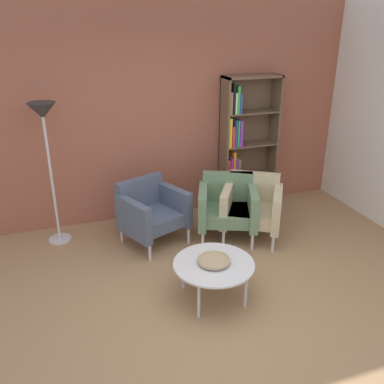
{
  "coord_description": "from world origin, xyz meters",
  "views": [
    {
      "loc": [
        -1.24,
        -2.89,
        2.61
      ],
      "look_at": [
        0.03,
        0.84,
        0.95
      ],
      "focal_mm": 38.86,
      "sensor_mm": 36.0,
      "label": 1
    }
  ],
  "objects_px": {
    "bookshelf_tall": "(242,147)",
    "floor_lamp_torchiere": "(45,128)",
    "decorative_bowl": "(214,260)",
    "coffee_table_low": "(214,266)",
    "armchair_near_window": "(227,206)",
    "armchair_by_bookshelf": "(252,206)",
    "armchair_spare_guest": "(151,211)"
  },
  "relations": [
    {
      "from": "bookshelf_tall",
      "to": "decorative_bowl",
      "type": "height_order",
      "value": "bookshelf_tall"
    },
    {
      "from": "armchair_near_window",
      "to": "floor_lamp_torchiere",
      "type": "relative_size",
      "value": 0.52
    },
    {
      "from": "floor_lamp_torchiere",
      "to": "decorative_bowl",
      "type": "bearing_deg",
      "value": -50.48
    },
    {
      "from": "bookshelf_tall",
      "to": "coffee_table_low",
      "type": "bearing_deg",
      "value": -121.51
    },
    {
      "from": "decorative_bowl",
      "to": "floor_lamp_torchiere",
      "type": "distance_m",
      "value": 2.44
    },
    {
      "from": "coffee_table_low",
      "to": "decorative_bowl",
      "type": "height_order",
      "value": "decorative_bowl"
    },
    {
      "from": "decorative_bowl",
      "to": "floor_lamp_torchiere",
      "type": "relative_size",
      "value": 0.18
    },
    {
      "from": "armchair_near_window",
      "to": "armchair_by_bookshelf",
      "type": "relative_size",
      "value": 0.96
    },
    {
      "from": "armchair_spare_guest",
      "to": "armchair_by_bookshelf",
      "type": "height_order",
      "value": "same"
    },
    {
      "from": "armchair_spare_guest",
      "to": "floor_lamp_torchiere",
      "type": "height_order",
      "value": "floor_lamp_torchiere"
    },
    {
      "from": "bookshelf_tall",
      "to": "armchair_by_bookshelf",
      "type": "relative_size",
      "value": 2.03
    },
    {
      "from": "coffee_table_low",
      "to": "armchair_near_window",
      "type": "height_order",
      "value": "armchair_near_window"
    },
    {
      "from": "armchair_spare_guest",
      "to": "armchair_near_window",
      "type": "relative_size",
      "value": 1.01
    },
    {
      "from": "coffee_table_low",
      "to": "armchair_by_bookshelf",
      "type": "distance_m",
      "value": 1.41
    },
    {
      "from": "decorative_bowl",
      "to": "armchair_by_bookshelf",
      "type": "bearing_deg",
      "value": 48.5
    },
    {
      "from": "armchair_spare_guest",
      "to": "armchair_near_window",
      "type": "height_order",
      "value": "same"
    },
    {
      "from": "decorative_bowl",
      "to": "armchair_by_bookshelf",
      "type": "height_order",
      "value": "armchair_by_bookshelf"
    },
    {
      "from": "coffee_table_low",
      "to": "armchair_spare_guest",
      "type": "relative_size",
      "value": 0.88
    },
    {
      "from": "decorative_bowl",
      "to": "coffee_table_low",
      "type": "bearing_deg",
      "value": -116.57
    },
    {
      "from": "bookshelf_tall",
      "to": "floor_lamp_torchiere",
      "type": "bearing_deg",
      "value": -175.3
    },
    {
      "from": "bookshelf_tall",
      "to": "armchair_by_bookshelf",
      "type": "xyz_separation_m",
      "value": [
        -0.25,
        -0.87,
        -0.5
      ]
    },
    {
      "from": "armchair_spare_guest",
      "to": "coffee_table_low",
      "type": "bearing_deg",
      "value": -100.28
    },
    {
      "from": "bookshelf_tall",
      "to": "decorative_bowl",
      "type": "relative_size",
      "value": 5.94
    },
    {
      "from": "armchair_near_window",
      "to": "bookshelf_tall",
      "type": "bearing_deg",
      "value": 76.5
    },
    {
      "from": "decorative_bowl",
      "to": "armchair_by_bookshelf",
      "type": "xyz_separation_m",
      "value": [
        0.93,
        1.06,
        -0.02
      ]
    },
    {
      "from": "armchair_near_window",
      "to": "floor_lamp_torchiere",
      "type": "xyz_separation_m",
      "value": [
        -2.06,
        0.56,
        1.03
      ]
    },
    {
      "from": "coffee_table_low",
      "to": "armchair_by_bookshelf",
      "type": "bearing_deg",
      "value": 48.5
    },
    {
      "from": "bookshelf_tall",
      "to": "armchair_near_window",
      "type": "height_order",
      "value": "bookshelf_tall"
    },
    {
      "from": "armchair_spare_guest",
      "to": "armchair_by_bookshelf",
      "type": "xyz_separation_m",
      "value": [
        1.24,
        -0.27,
        0.0
      ]
    },
    {
      "from": "armchair_by_bookshelf",
      "to": "decorative_bowl",
      "type": "bearing_deg",
      "value": -99.93
    },
    {
      "from": "coffee_table_low",
      "to": "floor_lamp_torchiere",
      "type": "distance_m",
      "value": 2.47
    },
    {
      "from": "armchair_by_bookshelf",
      "to": "floor_lamp_torchiere",
      "type": "height_order",
      "value": "floor_lamp_torchiere"
    }
  ]
}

